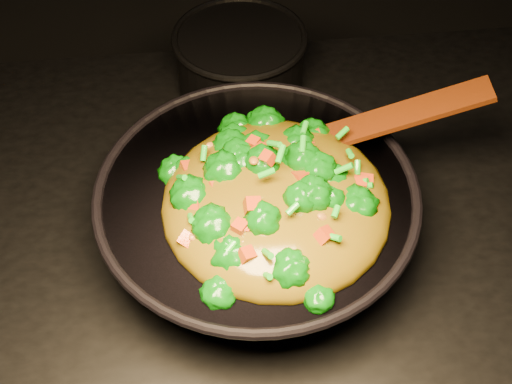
{
  "coord_description": "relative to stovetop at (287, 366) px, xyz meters",
  "views": [
    {
      "loc": [
        -0.13,
        -0.55,
        1.66
      ],
      "look_at": [
        -0.06,
        -0.0,
        1.0
      ],
      "focal_mm": 45.0,
      "sensor_mm": 36.0,
      "label": 1
    }
  ],
  "objects": [
    {
      "name": "stovetop",
      "position": [
        0.0,
        0.0,
        0.0
      ],
      "size": [
        1.2,
        0.9,
        0.9
      ],
      "primitive_type": "cube",
      "color": "black",
      "rests_on": "ground"
    },
    {
      "name": "back_pot",
      "position": [
        -0.05,
        0.32,
        0.51
      ],
      "size": [
        0.24,
        0.24,
        0.12
      ],
      "primitive_type": "cylinder",
      "rotation": [
        0.0,
        0.0,
        -0.14
      ],
      "color": "black",
      "rests_on": "stovetop"
    },
    {
      "name": "wok",
      "position": [
        -0.06,
        -0.01,
        0.51
      ],
      "size": [
        0.49,
        0.49,
        0.12
      ],
      "primitive_type": null,
      "rotation": [
        0.0,
        0.0,
        -0.2
      ],
      "color": "black",
      "rests_on": "stovetop"
    },
    {
      "name": "spatula",
      "position": [
        0.11,
        0.05,
        0.62
      ],
      "size": [
        0.28,
        0.07,
        0.12
      ],
      "primitive_type": "cube",
      "rotation": [
        0.0,
        -0.38,
        -0.08
      ],
      "color": "#350F05",
      "rests_on": "wok"
    },
    {
      "name": "stir_fry",
      "position": [
        -0.04,
        -0.04,
        0.62
      ],
      "size": [
        0.33,
        0.33,
        0.1
      ],
      "primitive_type": null,
      "rotation": [
        0.0,
        0.0,
        0.14
      ],
      "color": "#095906",
      "rests_on": "wok"
    }
  ]
}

